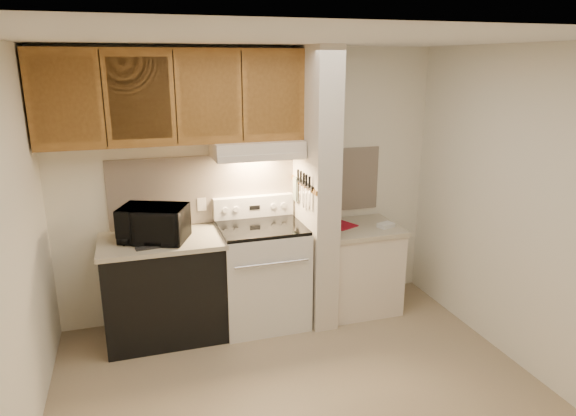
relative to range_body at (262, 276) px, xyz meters
name	(u,v)px	position (x,y,z in m)	size (l,w,h in m)	color
floor	(302,393)	(0.00, -1.16, -0.46)	(3.60, 3.60, 0.00)	tan
ceiling	(305,39)	(0.00, -1.16, 2.04)	(3.60, 3.60, 0.00)	white
wall_back	(252,184)	(0.00, 0.34, 0.79)	(3.60, 0.02, 2.50)	white
wall_left	(6,264)	(-1.80, -1.16, 0.79)	(0.02, 3.00, 2.50)	white
wall_right	(523,211)	(1.80, -1.16, 0.79)	(0.02, 3.00, 2.50)	white
backsplash	(252,186)	(0.00, 0.33, 0.78)	(2.60, 0.02, 0.63)	#FFE4CB
range_body	(262,276)	(0.00, 0.00, 0.00)	(0.76, 0.65, 0.92)	silver
oven_window	(271,286)	(0.00, -0.32, 0.04)	(0.50, 0.01, 0.30)	black
oven_handle	(272,264)	(0.00, -0.35, 0.26)	(0.02, 0.02, 0.65)	silver
cooktop	(261,227)	(0.00, 0.00, 0.48)	(0.74, 0.64, 0.03)	black
range_backguard	(254,206)	(0.00, 0.28, 0.59)	(0.76, 0.08, 0.20)	silver
range_display	(255,208)	(0.00, 0.24, 0.59)	(0.10, 0.01, 0.04)	black
range_knob_left_outer	(225,210)	(-0.28, 0.24, 0.59)	(0.05, 0.05, 0.02)	silver
range_knob_left_inner	(236,209)	(-0.18, 0.24, 0.59)	(0.05, 0.05, 0.02)	silver
range_knob_right_inner	(273,206)	(0.18, 0.24, 0.59)	(0.05, 0.05, 0.02)	silver
range_knob_right_outer	(283,205)	(0.28, 0.24, 0.59)	(0.05, 0.05, 0.02)	silver
dishwasher_front	(165,290)	(-0.88, 0.01, -0.03)	(1.00, 0.63, 0.87)	black
left_countertop	(161,241)	(-0.88, 0.01, 0.43)	(1.04, 0.67, 0.04)	#BFB499
spoon_rest	(149,247)	(-0.98, -0.19, 0.46)	(0.22, 0.07, 0.02)	black
teal_jar	(165,225)	(-0.83, 0.23, 0.50)	(0.10, 0.10, 0.11)	#1E6761
outlet	(202,204)	(-0.48, 0.32, 0.64)	(0.08, 0.01, 0.12)	silver
microwave	(154,224)	(-0.93, -0.01, 0.60)	(0.54, 0.36, 0.30)	black
partition_pillar	(315,189)	(0.51, -0.01, 0.79)	(0.22, 0.70, 2.50)	beige
pillar_trim	(303,185)	(0.39, -0.01, 0.84)	(0.01, 0.70, 0.04)	#966229
knife_strip	(305,184)	(0.39, -0.06, 0.86)	(0.02, 0.42, 0.04)	black
knife_blade_a	(310,199)	(0.38, -0.22, 0.76)	(0.01, 0.04, 0.16)	silver
knife_handle_a	(309,182)	(0.38, -0.21, 0.91)	(0.02, 0.02, 0.10)	black
knife_blade_b	(306,198)	(0.38, -0.14, 0.75)	(0.01, 0.04, 0.18)	silver
knife_handle_b	(306,180)	(0.38, -0.13, 0.91)	(0.02, 0.02, 0.10)	black
knife_blade_c	(304,197)	(0.38, -0.06, 0.74)	(0.01, 0.04, 0.20)	silver
knife_handle_c	(304,178)	(0.38, -0.07, 0.91)	(0.02, 0.02, 0.10)	black
knife_blade_d	(300,192)	(0.38, 0.03, 0.76)	(0.01, 0.04, 0.16)	silver
knife_handle_d	(301,177)	(0.38, 0.01, 0.91)	(0.02, 0.02, 0.10)	black
knife_blade_e	(297,191)	(0.38, 0.11, 0.75)	(0.01, 0.04, 0.18)	silver
knife_handle_e	(298,175)	(0.38, 0.09, 0.91)	(0.02, 0.02, 0.10)	black
oven_mitt	(296,189)	(0.38, 0.17, 0.76)	(0.03, 0.09, 0.22)	gray
right_cab_base	(358,269)	(0.97, -0.01, -0.06)	(0.70, 0.60, 0.81)	silver
right_countertop	(360,228)	(0.97, -0.01, 0.37)	(0.74, 0.64, 0.04)	#BFB499
red_folder	(339,224)	(0.79, 0.09, 0.40)	(0.23, 0.31, 0.01)	maroon
white_box	(386,225)	(1.19, -0.11, 0.41)	(0.15, 0.10, 0.04)	white
range_hood	(257,148)	(0.00, 0.12, 1.17)	(0.78, 0.44, 0.15)	silver
hood_lip	(263,158)	(0.00, -0.08, 1.12)	(0.78, 0.04, 0.06)	silver
upper_cabinets	(173,97)	(-0.69, 0.17, 1.62)	(2.18, 0.33, 0.77)	#966229
cab_door_a	(65,100)	(-1.51, 0.01, 1.62)	(0.46, 0.01, 0.63)	#966229
cab_gap_a	(103,99)	(-1.23, 0.01, 1.62)	(0.01, 0.01, 0.73)	black
cab_door_b	(140,99)	(-0.96, 0.01, 1.62)	(0.46, 0.01, 0.63)	#966229
cab_gap_b	(175,98)	(-0.69, 0.01, 1.62)	(0.01, 0.01, 0.73)	black
cab_door_c	(209,97)	(-0.42, 0.01, 1.62)	(0.46, 0.01, 0.63)	#966229
cab_gap_c	(242,96)	(-0.14, 0.01, 1.62)	(0.01, 0.01, 0.73)	black
cab_door_d	(274,96)	(0.13, 0.01, 1.62)	(0.46, 0.01, 0.63)	#966229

